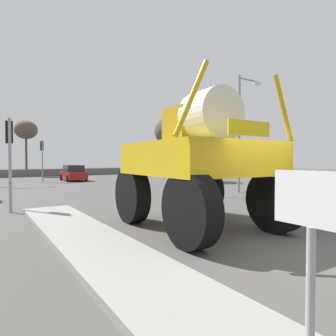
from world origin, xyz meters
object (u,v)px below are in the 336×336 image
at_px(oversize_sprayer, 199,162).
at_px(bare_tree_right, 173,131).
at_px(streetlight_near_right, 241,127).
at_px(sedan_ahead, 73,173).
at_px(traffic_signal_far_left, 42,151).
at_px(traffic_signal_near_left, 9,144).
at_px(traffic_signal_near_right, 199,144).
at_px(lane_arrow_sign, 310,240).
at_px(bare_tree_far_center, 26,130).

height_order(oversize_sprayer, bare_tree_right, bare_tree_right).
bearing_deg(streetlight_near_right, sedan_ahead, 110.69).
xyz_separation_m(oversize_sprayer, traffic_signal_far_left, (-0.67, 21.41, 0.84)).
relative_size(traffic_signal_near_left, traffic_signal_near_right, 0.90).
bearing_deg(lane_arrow_sign, oversize_sprayer, 58.47).
relative_size(lane_arrow_sign, streetlight_near_right, 0.24).
relative_size(traffic_signal_near_right, bare_tree_far_center, 0.58).
relative_size(traffic_signal_far_left, streetlight_near_right, 0.53).
bearing_deg(traffic_signal_near_left, bare_tree_right, 34.85).
bearing_deg(streetlight_near_right, lane_arrow_sign, -135.72).
height_order(lane_arrow_sign, bare_tree_far_center, bare_tree_far_center).
height_order(traffic_signal_near_left, bare_tree_far_center, bare_tree_far_center).
bearing_deg(traffic_signal_near_left, streetlight_near_right, -0.52).
height_order(sedan_ahead, traffic_signal_far_left, traffic_signal_far_left).
relative_size(oversize_sprayer, bare_tree_right, 0.80).
bearing_deg(lane_arrow_sign, traffic_signal_near_left, 96.25).
distance_m(sedan_ahead, streetlight_near_right, 17.18).
distance_m(lane_arrow_sign, traffic_signal_near_right, 13.83).
xyz_separation_m(traffic_signal_near_right, traffic_signal_far_left, (-5.52, 15.50, -0.13)).
distance_m(streetlight_near_right, bare_tree_far_center, 28.32).
distance_m(sedan_ahead, bare_tree_far_center, 12.49).
bearing_deg(sedan_ahead, bare_tree_right, -123.75).
relative_size(lane_arrow_sign, sedan_ahead, 0.42).
relative_size(traffic_signal_near_right, bare_tree_right, 0.63).
height_order(lane_arrow_sign, streetlight_near_right, streetlight_near_right).
distance_m(oversize_sprayer, traffic_signal_near_right, 7.70).
bearing_deg(bare_tree_far_center, traffic_signal_near_right, -78.56).
xyz_separation_m(lane_arrow_sign, oversize_sprayer, (3.21, 5.23, 0.58)).
height_order(sedan_ahead, bare_tree_far_center, bare_tree_far_center).
distance_m(traffic_signal_near_left, traffic_signal_near_right, 9.28).
bearing_deg(bare_tree_right, oversize_sprayer, -122.17).
bearing_deg(sedan_ahead, bare_tree_far_center, 15.04).
relative_size(traffic_signal_near_left, streetlight_near_right, 0.50).
distance_m(traffic_signal_near_left, streetlight_near_right, 12.61).
bearing_deg(traffic_signal_near_left, bare_tree_far_center, 81.82).
bearing_deg(traffic_signal_near_left, sedan_ahead, 67.22).
xyz_separation_m(lane_arrow_sign, traffic_signal_near_right, (8.06, 11.14, 1.55)).
distance_m(oversize_sprayer, sedan_ahead, 21.71).
bearing_deg(oversize_sprayer, bare_tree_right, -29.73).
distance_m(lane_arrow_sign, streetlight_near_right, 16.03).
relative_size(lane_arrow_sign, traffic_signal_near_left, 0.49).
relative_size(sedan_ahead, bare_tree_right, 0.66).
xyz_separation_m(sedan_ahead, bare_tree_right, (7.93, -5.56, 4.01)).
height_order(traffic_signal_far_left, bare_tree_right, bare_tree_right).
bearing_deg(bare_tree_far_center, traffic_signal_near_left, -98.18).
distance_m(traffic_signal_near_right, bare_tree_right, 11.52).
bearing_deg(bare_tree_right, traffic_signal_near_left, -145.15).
bearing_deg(traffic_signal_far_left, traffic_signal_near_right, -70.40).
xyz_separation_m(sedan_ahead, traffic_signal_near_left, (-6.58, -15.66, 1.89)).
bearing_deg(bare_tree_far_center, sedan_ahead, -76.26).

